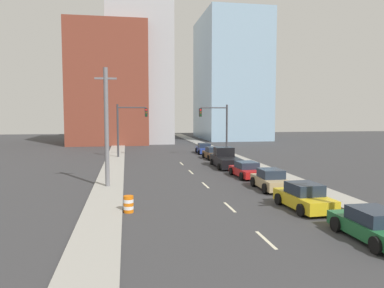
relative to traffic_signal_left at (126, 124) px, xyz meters
name	(u,v)px	position (x,y,z in m)	size (l,w,h in m)	color
sidewalk_left	(117,153)	(-1.33, 5.57, -4.22)	(2.21, 93.96, 0.12)	#9E9B93
sidewalk_right	(219,151)	(13.43, 5.57, -4.22)	(2.21, 93.96, 0.12)	#9E9B93
lane_stripe_at_9m	(266,240)	(6.05, -32.37, -4.28)	(0.16, 2.40, 0.01)	beige
lane_stripe_at_15m	(230,207)	(6.05, -26.51, -4.28)	(0.16, 2.40, 0.01)	beige
lane_stripe_at_22m	(205,185)	(6.05, -19.56, -4.28)	(0.16, 2.40, 0.01)	beige
lane_stripe_at_28m	(191,172)	(6.05, -12.94, -4.28)	(0.16, 2.40, 0.01)	beige
lane_stripe_at_35m	(182,164)	(6.05, -6.85, -4.28)	(0.16, 2.40, 0.01)	beige
building_brick_left	(109,86)	(-3.12, 24.95, 6.51)	(14.00, 16.00, 21.59)	brown
building_office_center	(139,75)	(2.61, 28.95, 9.05)	(12.00, 20.00, 26.67)	#A8A8AD
building_glass_right	(230,78)	(22.79, 32.95, 9.01)	(13.00, 20.00, 26.59)	#8CADC6
traffic_signal_left	(126,124)	(0.00, 0.00, 0.00)	(3.84, 0.35, 6.71)	#38383D
traffic_signal_right	(219,123)	(12.07, 0.00, 0.00)	(3.84, 0.35, 6.71)	#38383D
utility_pole_left_mid	(107,127)	(-1.39, -19.25, 0.30)	(1.60, 0.32, 8.92)	slate
traffic_barrel	(129,204)	(0.12, -26.67, -3.81)	(0.56, 0.56, 0.95)	orange
sedan_green	(374,226)	(10.68, -33.27, -3.63)	(2.15, 4.63, 1.40)	#1E6033
sedan_yellow	(304,197)	(10.16, -27.73, -3.58)	(2.31, 4.45, 1.54)	gold
sedan_tan	(271,180)	(10.43, -21.97, -3.60)	(2.11, 4.23, 1.50)	tan
sedan_red	(247,170)	(10.37, -16.59, -3.65)	(2.29, 4.50, 1.36)	red
pickup_truck_black	(225,159)	(10.18, -10.14, -3.47)	(2.60, 6.23, 2.01)	black
sedan_brown	(213,153)	(10.53, -3.24, -3.61)	(2.25, 4.30, 1.47)	brown
sedan_blue	(204,149)	(10.70, 3.18, -3.64)	(2.26, 4.71, 1.42)	navy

